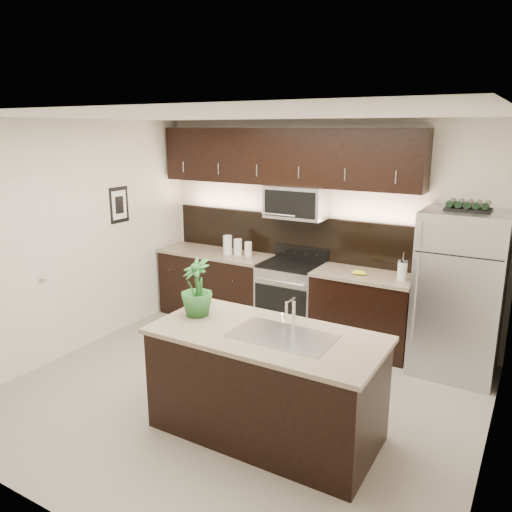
{
  "coord_description": "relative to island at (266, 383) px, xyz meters",
  "views": [
    {
      "loc": [
        2.43,
        -3.8,
        2.59
      ],
      "look_at": [
        -0.11,
        0.55,
        1.3
      ],
      "focal_mm": 35.0,
      "sensor_mm": 36.0,
      "label": 1
    }
  ],
  "objects": [
    {
      "name": "ground",
      "position": [
        -0.56,
        0.42,
        -0.47
      ],
      "size": [
        4.5,
        4.5,
        0.0
      ],
      "primitive_type": "plane",
      "color": "gray",
      "rests_on": "ground"
    },
    {
      "name": "upper_fixtures",
      "position": [
        -0.99,
        2.26,
        1.67
      ],
      "size": [
        3.49,
        0.4,
        1.66
      ],
      "color": "black",
      "rests_on": "counter_run"
    },
    {
      "name": "counter_run",
      "position": [
        -1.01,
        2.11,
        -0.0
      ],
      "size": [
        3.51,
        0.65,
        0.94
      ],
      "color": "black",
      "rests_on": "ground"
    },
    {
      "name": "room_walls",
      "position": [
        -0.67,
        0.38,
        1.22
      ],
      "size": [
        4.52,
        4.02,
        2.71
      ],
      "color": "silver",
      "rests_on": "ground"
    },
    {
      "name": "canisters",
      "position": [
        -1.64,
        2.1,
        0.58
      ],
      "size": [
        0.38,
        0.2,
        0.26
      ],
      "rotation": [
        0.0,
        0.0,
        0.33
      ],
      "color": "silver",
      "rests_on": "counter_run"
    },
    {
      "name": "french_press",
      "position": [
        0.59,
        2.06,
        0.59
      ],
      "size": [
        0.11,
        0.11,
        0.32
      ],
      "rotation": [
        0.0,
        0.0,
        0.32
      ],
      "color": "silver",
      "rests_on": "counter_run"
    },
    {
      "name": "wine_rack",
      "position": [
        1.21,
        2.05,
        1.36
      ],
      "size": [
        0.44,
        0.27,
        0.1
      ],
      "color": "black",
      "rests_on": "refrigerator"
    },
    {
      "name": "bananas",
      "position": [
        0.07,
        2.03,
        0.49
      ],
      "size": [
        0.18,
        0.15,
        0.05
      ],
      "primitive_type": "ellipsoid",
      "rotation": [
        0.0,
        0.0,
        0.11
      ],
      "color": "yellow",
      "rests_on": "counter_run"
    },
    {
      "name": "island",
      "position": [
        0.0,
        0.0,
        0.0
      ],
      "size": [
        1.96,
        0.96,
        0.94
      ],
      "color": "black",
      "rests_on": "ground"
    },
    {
      "name": "refrigerator",
      "position": [
        1.21,
        2.05,
        0.42
      ],
      "size": [
        0.86,
        0.77,
        1.78
      ],
      "primitive_type": "cube",
      "color": "#B2B2B7",
      "rests_on": "ground"
    },
    {
      "name": "sink_faucet",
      "position": [
        0.15,
        0.01,
        0.48
      ],
      "size": [
        0.84,
        0.5,
        0.28
      ],
      "color": "silver",
      "rests_on": "island"
    },
    {
      "name": "plant",
      "position": [
        -0.74,
        0.04,
        0.73
      ],
      "size": [
        0.38,
        0.38,
        0.53
      ],
      "primitive_type": "imported",
      "rotation": [
        0.0,
        0.0,
        -0.38
      ],
      "color": "#276128",
      "rests_on": "island"
    }
  ]
}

